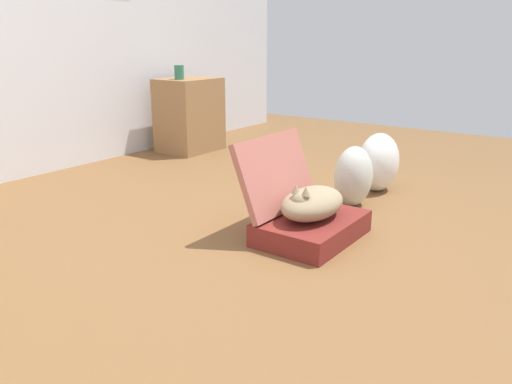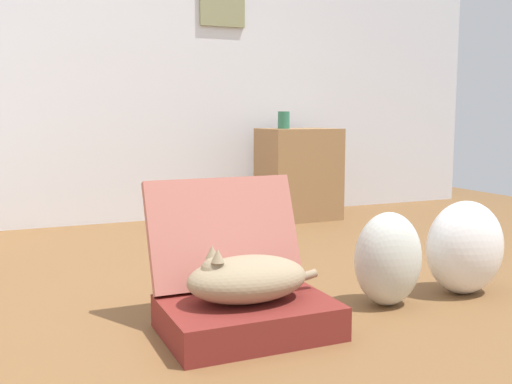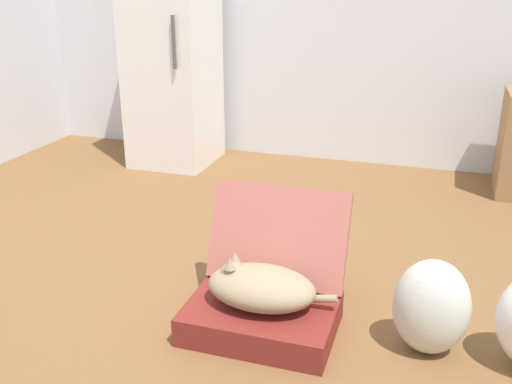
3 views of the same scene
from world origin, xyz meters
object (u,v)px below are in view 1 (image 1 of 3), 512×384
at_px(cat, 312,203).
at_px(side_table, 189,115).
at_px(vase_tall, 179,72).
at_px(plastic_bag_white, 353,176).
at_px(plastic_bag_clear, 378,162).
at_px(suitcase_base, 311,228).

relative_size(cat, side_table, 0.77).
xyz_separation_m(cat, side_table, (1.27, 2.04, 0.13)).
height_order(cat, vase_tall, vase_tall).
bearing_deg(plastic_bag_white, vase_tall, 76.20).
height_order(cat, plastic_bag_clear, plastic_bag_clear).
distance_m(suitcase_base, side_table, 2.42).
bearing_deg(vase_tall, cat, -119.26).
bearing_deg(vase_tall, plastic_bag_white, -103.80).
bearing_deg(suitcase_base, plastic_bag_white, 6.17).
bearing_deg(cat, plastic_bag_clear, 3.93).
height_order(plastic_bag_white, plastic_bag_clear, plastic_bag_clear).
height_order(suitcase_base, cat, cat).
xyz_separation_m(suitcase_base, cat, (-0.01, 0.00, 0.14)).
xyz_separation_m(plastic_bag_clear, vase_tall, (0.08, 1.95, 0.53)).
bearing_deg(plastic_bag_clear, cat, -176.07).
height_order(suitcase_base, plastic_bag_clear, plastic_bag_clear).
distance_m(suitcase_base, vase_tall, 2.41).
xyz_separation_m(plastic_bag_white, vase_tall, (0.48, 1.95, 0.54)).
bearing_deg(suitcase_base, plastic_bag_clear, 3.97).
distance_m(suitcase_base, plastic_bag_white, 0.66).
bearing_deg(plastic_bag_white, side_table, 72.72).
bearing_deg(cat, suitcase_base, -3.98).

